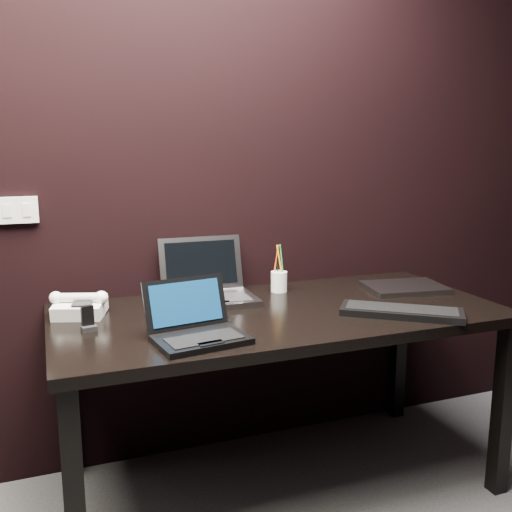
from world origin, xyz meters
name	(u,v)px	position (x,y,z in m)	size (l,w,h in m)	color
wall_back	(176,160)	(0.00, 1.80, 1.30)	(4.00, 4.00, 0.00)	black
wall_switch	(17,210)	(-0.62, 1.79, 1.12)	(0.15, 0.02, 0.10)	silver
desk	(280,329)	(0.30, 1.40, 0.66)	(1.70, 0.80, 0.74)	black
netbook	(197,328)	(-0.09, 1.18, 0.78)	(0.32, 0.30, 0.18)	black
silver_laptop	(208,290)	(0.08, 1.62, 0.79)	(0.36, 0.32, 0.24)	gray
ext_keyboard	(401,311)	(0.70, 1.17, 0.75)	(0.45, 0.38, 0.03)	black
closed_laptop	(404,287)	(0.93, 1.49, 0.75)	(0.36, 0.29, 0.02)	gray
desk_phone	(80,306)	(-0.43, 1.58, 0.78)	(0.22, 0.21, 0.11)	silver
mobile_phone	(88,321)	(-0.41, 1.40, 0.77)	(0.05, 0.05, 0.09)	black
pen_cup	(279,281)	(0.40, 1.66, 0.79)	(0.09, 0.09, 0.21)	white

